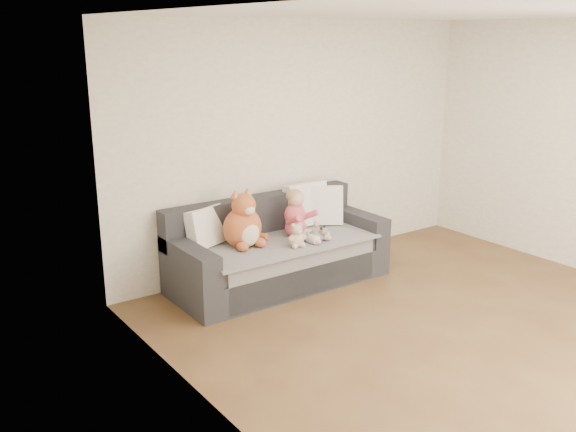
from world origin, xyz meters
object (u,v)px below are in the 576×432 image
object	(u,v)px
sofa	(277,254)
plush_cat	(244,224)
sippy_cup	(307,237)
toddler	(298,217)
teddy_bear	(297,237)

from	to	relation	value
sofa	plush_cat	world-z (taller)	plush_cat
plush_cat	sippy_cup	bearing A→B (deg)	-27.55
toddler	sippy_cup	bearing A→B (deg)	-114.41
sofa	toddler	xyz separation A→B (m)	(0.21, -0.07, 0.37)
teddy_bear	toddler	bearing A→B (deg)	60.63
plush_cat	teddy_bear	xyz separation A→B (m)	(0.39, -0.33, -0.12)
teddy_bear	sofa	bearing A→B (deg)	99.71
sofa	sippy_cup	bearing A→B (deg)	-58.01
plush_cat	toddler	bearing A→B (deg)	-8.36
plush_cat	sippy_cup	world-z (taller)	plush_cat
sofa	plush_cat	bearing A→B (deg)	-179.74
toddler	sofa	bearing A→B (deg)	146.02
teddy_bear	sippy_cup	bearing A→B (deg)	26.98
toddler	sippy_cup	xyz separation A→B (m)	(-0.04, -0.20, -0.15)
sofa	toddler	distance (m)	0.43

